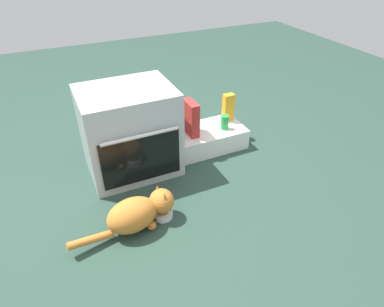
{
  "coord_description": "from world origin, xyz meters",
  "views": [
    {
      "loc": [
        -0.46,
        -1.61,
        1.57
      ],
      "look_at": [
        0.35,
        0.13,
        0.25
      ],
      "focal_mm": 31.18,
      "sensor_mm": 36.0,
      "label": 1
    }
  ],
  "objects_px": {
    "juice_carton": "(228,108)",
    "cereal_box": "(191,118)",
    "cat": "(138,212)",
    "oven": "(130,132)",
    "soda_can": "(225,122)",
    "pantry_cabinet": "(208,138)",
    "food_bowl": "(163,214)"
  },
  "relations": [
    {
      "from": "juice_carton",
      "to": "cereal_box",
      "type": "height_order",
      "value": "cereal_box"
    },
    {
      "from": "juice_carton",
      "to": "cereal_box",
      "type": "distance_m",
      "value": 0.39
    },
    {
      "from": "cat",
      "to": "juice_carton",
      "type": "height_order",
      "value": "juice_carton"
    },
    {
      "from": "oven",
      "to": "cat",
      "type": "xyz_separation_m",
      "value": [
        -0.15,
        -0.62,
        -0.21
      ]
    },
    {
      "from": "cat",
      "to": "cereal_box",
      "type": "height_order",
      "value": "cereal_box"
    },
    {
      "from": "juice_carton",
      "to": "soda_can",
      "type": "relative_size",
      "value": 2.0
    },
    {
      "from": "oven",
      "to": "pantry_cabinet",
      "type": "xyz_separation_m",
      "value": [
        0.67,
        0.03,
        -0.24
      ]
    },
    {
      "from": "oven",
      "to": "soda_can",
      "type": "xyz_separation_m",
      "value": [
        0.79,
        -0.02,
        -0.1
      ]
    },
    {
      "from": "oven",
      "to": "pantry_cabinet",
      "type": "distance_m",
      "value": 0.71
    },
    {
      "from": "oven",
      "to": "cat",
      "type": "relative_size",
      "value": 0.96
    },
    {
      "from": "juice_carton",
      "to": "soda_can",
      "type": "height_order",
      "value": "juice_carton"
    },
    {
      "from": "cereal_box",
      "to": "pantry_cabinet",
      "type": "bearing_deg",
      "value": 1.2
    },
    {
      "from": "food_bowl",
      "to": "juice_carton",
      "type": "relative_size",
      "value": 0.54
    },
    {
      "from": "pantry_cabinet",
      "to": "cat",
      "type": "relative_size",
      "value": 0.87
    },
    {
      "from": "pantry_cabinet",
      "to": "food_bowl",
      "type": "height_order",
      "value": "pantry_cabinet"
    },
    {
      "from": "cat",
      "to": "soda_can",
      "type": "distance_m",
      "value": 1.12
    },
    {
      "from": "cat",
      "to": "soda_can",
      "type": "bearing_deg",
      "value": 24.76
    },
    {
      "from": "oven",
      "to": "juice_carton",
      "type": "distance_m",
      "value": 0.89
    },
    {
      "from": "juice_carton",
      "to": "cereal_box",
      "type": "relative_size",
      "value": 0.86
    },
    {
      "from": "cat",
      "to": "cereal_box",
      "type": "bearing_deg",
      "value": 36.8
    },
    {
      "from": "food_bowl",
      "to": "juice_carton",
      "type": "distance_m",
      "value": 1.14
    },
    {
      "from": "food_bowl",
      "to": "cat",
      "type": "height_order",
      "value": "cat"
    },
    {
      "from": "oven",
      "to": "food_bowl",
      "type": "xyz_separation_m",
      "value": [
        0.02,
        -0.59,
        -0.3
      ]
    },
    {
      "from": "soda_can",
      "to": "cereal_box",
      "type": "relative_size",
      "value": 0.43
    },
    {
      "from": "oven",
      "to": "cereal_box",
      "type": "distance_m",
      "value": 0.51
    },
    {
      "from": "juice_carton",
      "to": "oven",
      "type": "bearing_deg",
      "value": -173.62
    },
    {
      "from": "oven",
      "to": "juice_carton",
      "type": "height_order",
      "value": "oven"
    },
    {
      "from": "oven",
      "to": "pantry_cabinet",
      "type": "bearing_deg",
      "value": 2.54
    },
    {
      "from": "juice_carton",
      "to": "cereal_box",
      "type": "xyz_separation_m",
      "value": [
        -0.38,
        -0.07,
        0.02
      ]
    },
    {
      "from": "soda_can",
      "to": "oven",
      "type": "bearing_deg",
      "value": 178.6
    },
    {
      "from": "oven",
      "to": "soda_can",
      "type": "relative_size",
      "value": 5.47
    },
    {
      "from": "pantry_cabinet",
      "to": "oven",
      "type": "bearing_deg",
      "value": -177.46
    }
  ]
}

